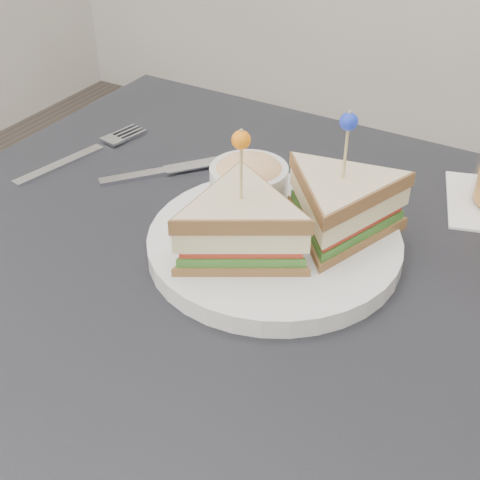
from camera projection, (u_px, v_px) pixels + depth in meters
table at (227, 340)px, 0.70m from camera, size 0.80×0.80×0.75m
plate_meal at (283, 218)px, 0.67m from camera, size 0.29×0.28×0.15m
cutlery_fork at (88, 151)px, 0.87m from camera, size 0.06×0.20×0.01m
cutlery_knife at (172, 170)px, 0.83m from camera, size 0.14×0.17×0.01m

